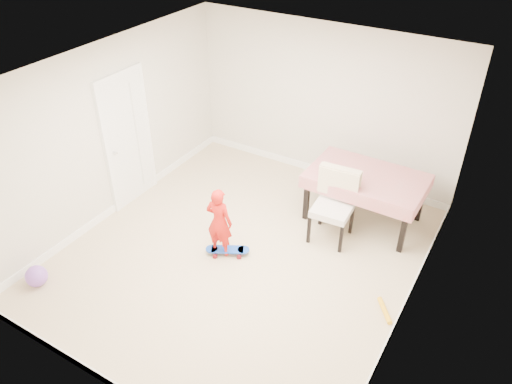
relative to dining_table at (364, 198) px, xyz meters
The scene contains 16 objects.
ground 2.00m from the dining_table, 125.23° to the right, with size 5.00×5.00×0.00m, color #C5AE89.
ceiling 2.94m from the dining_table, 125.23° to the right, with size 4.50×5.00×0.04m, color white.
wall_back 1.70m from the dining_table, 142.34° to the left, with size 4.50×0.04×2.60m, color beige.
wall_front 4.34m from the dining_table, 105.51° to the right, with size 4.50×0.04×2.60m, color beige.
wall_left 3.84m from the dining_table, 154.49° to the right, with size 0.04×5.00×2.60m, color beige.
wall_right 2.15m from the dining_table, 55.66° to the right, with size 0.04×5.00×2.60m, color beige.
door 3.66m from the dining_table, 158.75° to the right, with size 0.10×0.94×2.11m, color white.
baseboard_back 1.48m from the dining_table, 142.02° to the left, with size 4.50×0.02×0.12m, color white.
baseboard_left 3.75m from the dining_table, 154.56° to the right, with size 0.02×5.00×0.12m, color white.
baseboard_right 1.98m from the dining_table, 55.42° to the right, with size 0.02×5.00×0.12m, color white.
dining_table is the anchor object (origin of this frame).
dining_chair 0.72m from the dining_table, 109.65° to the right, with size 0.58×0.66×1.06m, color silver, non-canonical shape.
skateboard 2.19m from the dining_table, 127.06° to the right, with size 0.61×0.22×0.09m, color blue, non-canonical shape.
child 2.25m from the dining_table, 128.38° to the right, with size 0.38×0.25×1.03m, color red.
balloon 4.65m from the dining_table, 131.61° to the right, with size 0.28×0.28×0.28m, color #8E55CC.
foam_toy 1.92m from the dining_table, 60.63° to the right, with size 0.06×0.06×0.40m, color yellow.
Camera 1 is at (2.87, -4.45, 4.60)m, focal length 35.00 mm.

